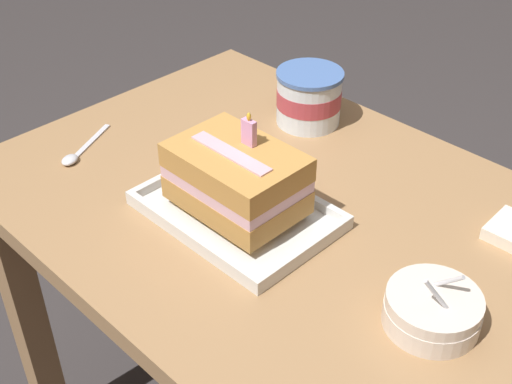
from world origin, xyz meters
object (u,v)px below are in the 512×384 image
(serving_spoon_near_tray, at_px, (75,155))
(bowl_stack, at_px, (432,310))
(birthday_cake, at_px, (236,178))
(foil_tray, at_px, (237,212))
(ice_cream_tub, at_px, (309,97))

(serving_spoon_near_tray, bearing_deg, bowl_stack, 9.21)
(bowl_stack, distance_m, serving_spoon_near_tray, 0.69)
(serving_spoon_near_tray, bearing_deg, birthday_cake, 15.10)
(foil_tray, distance_m, serving_spoon_near_tray, 0.34)
(bowl_stack, bearing_deg, birthday_cake, -176.56)
(ice_cream_tub, relative_size, serving_spoon_near_tray, 0.88)
(foil_tray, bearing_deg, ice_cream_tub, 111.23)
(foil_tray, relative_size, birthday_cake, 1.51)
(bowl_stack, height_order, serving_spoon_near_tray, bowl_stack)
(foil_tray, distance_m, ice_cream_tub, 0.33)
(birthday_cake, height_order, ice_cream_tub, birthday_cake)
(ice_cream_tub, xyz_separation_m, serving_spoon_near_tray, (-0.21, -0.40, -0.05))
(foil_tray, bearing_deg, bowl_stack, 3.45)
(birthday_cake, height_order, bowl_stack, birthday_cake)
(serving_spoon_near_tray, bearing_deg, ice_cream_tub, 61.86)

